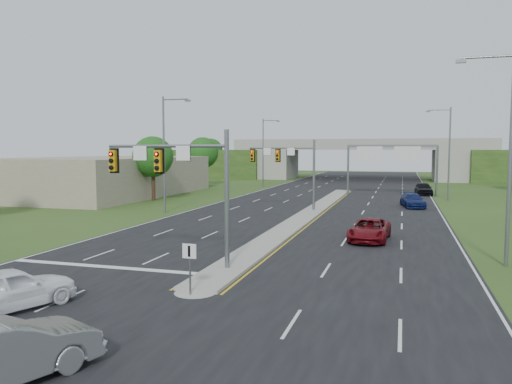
{
  "coord_description": "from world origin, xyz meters",
  "views": [
    {
      "loc": [
        8.25,
        -22.97,
        6.02
      ],
      "look_at": [
        -1.77,
        11.1,
        3.0
      ],
      "focal_mm": 35.0,
      "sensor_mm": 36.0,
      "label": 1
    }
  ],
  "objects": [
    {
      "name": "signal_mast_near",
      "position": [
        -2.26,
        -0.07,
        4.73
      ],
      "size": [
        6.62,
        0.6,
        7.0
      ],
      "color": "slate",
      "rests_on": "ground"
    },
    {
      "name": "car_far_c",
      "position": [
        11.0,
        46.87,
        0.86
      ],
      "size": [
        2.43,
        5.09,
        1.68
      ],
      "primitive_type": "imported",
      "rotation": [
        0.0,
        0.0,
        0.09
      ],
      "color": "black",
      "rests_on": "road"
    },
    {
      "name": "tree_back_a",
      "position": [
        -38.0,
        94.0,
        5.84
      ],
      "size": [
        6.0,
        6.0,
        8.85
      ],
      "color": "#382316",
      "rests_on": "ground"
    },
    {
      "name": "median",
      "position": [
        0.0,
        23.0,
        0.1
      ],
      "size": [
        2.0,
        54.0,
        0.16
      ],
      "primitive_type": "cube",
      "color": "gray",
      "rests_on": "road"
    },
    {
      "name": "lane_markings",
      "position": [
        -0.6,
        28.91,
        0.02
      ],
      "size": [
        23.72,
        160.0,
        0.01
      ],
      "color": "gold",
      "rests_on": "road"
    },
    {
      "name": "lightpole_l_far",
      "position": [
        -13.3,
        55.0,
        6.1
      ],
      "size": [
        2.85,
        0.25,
        11.0
      ],
      "color": "slate",
      "rests_on": "ground"
    },
    {
      "name": "signal_mast_far",
      "position": [
        -2.26,
        24.93,
        4.73
      ],
      "size": [
        6.62,
        0.6,
        7.0
      ],
      "color": "slate",
      "rests_on": "ground"
    },
    {
      "name": "car_far_a",
      "position": [
        6.25,
        10.43,
        0.74
      ],
      "size": [
        2.73,
        5.35,
        1.45
      ],
      "primitive_type": "imported",
      "rotation": [
        0.0,
        0.0,
        -0.06
      ],
      "color": "maroon",
      "rests_on": "road"
    },
    {
      "name": "car_far_b",
      "position": [
        9.35,
        31.24,
        0.73
      ],
      "size": [
        2.86,
        5.17,
        1.42
      ],
      "primitive_type": "imported",
      "rotation": [
        0.0,
        0.0,
        0.19
      ],
      "color": "#0D184F",
      "rests_on": "road"
    },
    {
      "name": "lightpole_r_far",
      "position": [
        13.3,
        40.0,
        6.1
      ],
      "size": [
        2.85,
        0.25,
        11.0
      ],
      "color": "slate",
      "rests_on": "ground"
    },
    {
      "name": "ground",
      "position": [
        0.0,
        0.0,
        0.0
      ],
      "size": [
        240.0,
        240.0,
        0.0
      ],
      "primitive_type": "plane",
      "color": "#2C4518",
      "rests_on": "ground"
    },
    {
      "name": "tree_l_mid",
      "position": [
        -24.0,
        55.0,
        5.51
      ],
      "size": [
        5.2,
        5.2,
        8.12
      ],
      "color": "#382316",
      "rests_on": "ground"
    },
    {
      "name": "commercial_building",
      "position": [
        -30.0,
        35.0,
        2.5
      ],
      "size": [
        18.0,
        30.0,
        5.0
      ],
      "primitive_type": "cube",
      "color": "gray",
      "rests_on": "ground"
    },
    {
      "name": "median_nose",
      "position": [
        0.0,
        -4.0,
        0.1
      ],
      "size": [
        2.0,
        2.0,
        0.16
      ],
      "primitive_type": "cone",
      "color": "gray",
      "rests_on": "road"
    },
    {
      "name": "tree_l_near",
      "position": [
        -20.0,
        30.0,
        5.18
      ],
      "size": [
        4.8,
        4.8,
        7.6
      ],
      "color": "#382316",
      "rests_on": "ground"
    },
    {
      "name": "keep_right_sign",
      "position": [
        0.0,
        -4.53,
        1.52
      ],
      "size": [
        0.6,
        0.13,
        2.2
      ],
      "color": "slate",
      "rests_on": "ground"
    },
    {
      "name": "sign_gantry",
      "position": [
        6.68,
        44.92,
        5.24
      ],
      "size": [
        11.58,
        0.44,
        6.67
      ],
      "color": "slate",
      "rests_on": "ground"
    },
    {
      "name": "tree_back_b",
      "position": [
        -24.0,
        94.0,
        5.51
      ],
      "size": [
        5.6,
        5.6,
        8.32
      ],
      "color": "#382316",
      "rests_on": "ground"
    },
    {
      "name": "lightpole_l_mid",
      "position": [
        -13.3,
        20.0,
        6.1
      ],
      "size": [
        2.85,
        0.25,
        11.0
      ],
      "color": "slate",
      "rests_on": "ground"
    },
    {
      "name": "overpass",
      "position": [
        0.0,
        80.0,
        3.55
      ],
      "size": [
        80.0,
        14.0,
        8.1
      ],
      "color": "gray",
      "rests_on": "ground"
    },
    {
      "name": "lightpole_r_near",
      "position": [
        13.3,
        5.0,
        6.1
      ],
      "size": [
        2.85,
        0.25,
        11.0
      ],
      "color": "slate",
      "rests_on": "ground"
    },
    {
      "name": "road",
      "position": [
        0.0,
        35.0,
        0.01
      ],
      "size": [
        24.0,
        160.0,
        0.02
      ],
      "primitive_type": "cube",
      "color": "black",
      "rests_on": "ground"
    },
    {
      "name": "car_white",
      "position": [
        -5.73,
        -8.07,
        0.84
      ],
      "size": [
        3.61,
        5.17,
        1.64
      ],
      "primitive_type": "imported",
      "rotation": [
        0.0,
        0.0,
        2.75
      ],
      "color": "white",
      "rests_on": "road"
    },
    {
      "name": "tree_back_c",
      "position": [
        24.0,
        94.0,
        5.51
      ],
      "size": [
        5.6,
        5.6,
        8.32
      ],
      "color": "#382316",
      "rests_on": "ground"
    }
  ]
}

